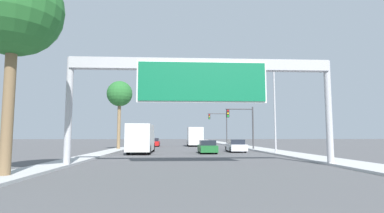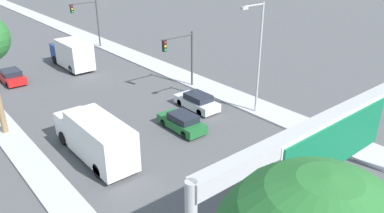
# 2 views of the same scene
# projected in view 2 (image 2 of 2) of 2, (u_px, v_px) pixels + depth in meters

# --- Properties ---
(sidewalk_right) EXTENTS (3.00, 120.00, 0.15)m
(sidewalk_right) POSITION_uv_depth(u_px,v_px,m) (100.00, 43.00, 54.16)
(sidewalk_right) COLOR #B9B9B9
(sidewalk_right) RESTS_ON ground
(sign_gantry) EXTENTS (16.82, 0.73, 6.73)m
(sign_gantry) POSITION_uv_depth(u_px,v_px,m) (333.00, 137.00, 16.83)
(sign_gantry) COLOR #B2B2B7
(sign_gantry) RESTS_ON ground
(car_near_left) EXTENTS (1.80, 4.35, 1.42)m
(car_near_left) POSITION_uv_depth(u_px,v_px,m) (197.00, 102.00, 32.76)
(car_near_left) COLOR silver
(car_near_left) RESTS_ON ground
(car_near_center) EXTENTS (1.83, 4.22, 1.43)m
(car_near_center) POSITION_uv_depth(u_px,v_px,m) (12.00, 76.00, 38.83)
(car_near_center) COLOR red
(car_near_center) RESTS_ON ground
(car_far_right) EXTENTS (1.77, 4.25, 1.38)m
(car_far_right) POSITION_uv_depth(u_px,v_px,m) (182.00, 122.00, 29.11)
(car_far_right) COLOR #1E662D
(car_far_right) RESTS_ON ground
(truck_box_primary) EXTENTS (2.36, 8.21, 3.02)m
(truck_box_primary) POSITION_uv_depth(u_px,v_px,m) (95.00, 137.00, 25.01)
(truck_box_primary) COLOR white
(truck_box_primary) RESTS_ON ground
(truck_box_secondary) EXTENTS (2.47, 7.17, 3.24)m
(truck_box_secondary) POSITION_uv_depth(u_px,v_px,m) (72.00, 54.00, 42.98)
(truck_box_secondary) COLOR navy
(truck_box_secondary) RESTS_ON ground
(traffic_light_near_intersection) EXTENTS (3.69, 0.32, 5.62)m
(traffic_light_near_intersection) POSITION_uv_depth(u_px,v_px,m) (182.00, 52.00, 35.92)
(traffic_light_near_intersection) COLOR #3D3D3F
(traffic_light_near_intersection) RESTS_ON ground
(traffic_light_mid_block) EXTENTS (3.84, 0.32, 6.46)m
(traffic_light_mid_block) POSITION_uv_depth(u_px,v_px,m) (89.00, 17.00, 49.77)
(traffic_light_mid_block) COLOR #3D3D3F
(traffic_light_mid_block) RESTS_ON ground
(street_lamp_right) EXTENTS (2.52, 0.28, 9.31)m
(street_lamp_right) POSITION_uv_depth(u_px,v_px,m) (257.00, 52.00, 29.93)
(street_lamp_right) COLOR #B2B2B7
(street_lamp_right) RESTS_ON ground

